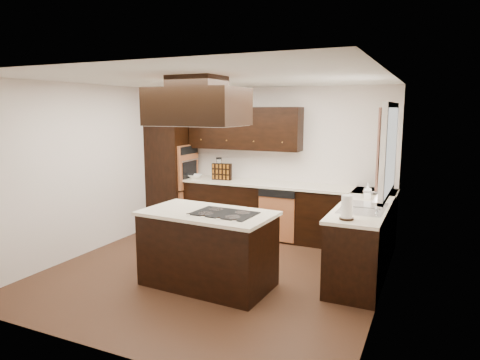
# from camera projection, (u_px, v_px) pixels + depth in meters

# --- Properties ---
(floor) EXTENTS (4.20, 4.20, 0.02)m
(floor) POSITION_uv_depth(u_px,v_px,m) (214.00, 272.00, 5.70)
(floor) COLOR brown
(floor) RESTS_ON ground
(ceiling) EXTENTS (4.20, 4.20, 0.02)m
(ceiling) POSITION_uv_depth(u_px,v_px,m) (212.00, 78.00, 5.29)
(ceiling) COLOR silver
(ceiling) RESTS_ON ground
(wall_back) EXTENTS (4.20, 0.02, 2.50)m
(wall_back) POSITION_uv_depth(u_px,v_px,m) (271.00, 161.00, 7.38)
(wall_back) COLOR silver
(wall_back) RESTS_ON ground
(wall_front) EXTENTS (4.20, 0.02, 2.50)m
(wall_front) POSITION_uv_depth(u_px,v_px,m) (95.00, 215.00, 3.60)
(wall_front) COLOR silver
(wall_front) RESTS_ON ground
(wall_left) EXTENTS (0.02, 4.20, 2.50)m
(wall_left) POSITION_uv_depth(u_px,v_px,m) (88.00, 169.00, 6.36)
(wall_left) COLOR silver
(wall_left) RESTS_ON ground
(wall_right) EXTENTS (0.02, 4.20, 2.50)m
(wall_right) POSITION_uv_depth(u_px,v_px,m) (386.00, 192.00, 4.62)
(wall_right) COLOR silver
(wall_right) RESTS_ON ground
(oven_column) EXTENTS (0.65, 0.75, 2.12)m
(oven_column) POSITION_uv_depth(u_px,v_px,m) (172.00, 169.00, 7.78)
(oven_column) COLOR black
(oven_column) RESTS_ON floor
(wall_oven_face) EXTENTS (0.05, 0.62, 0.78)m
(wall_oven_face) POSITION_uv_depth(u_px,v_px,m) (188.00, 167.00, 7.63)
(wall_oven_face) COLOR #B9683C
(wall_oven_face) RESTS_ON oven_column
(base_cabinets_back) EXTENTS (2.93, 0.60, 0.88)m
(base_cabinets_back) POSITION_uv_depth(u_px,v_px,m) (266.00, 211.00, 7.22)
(base_cabinets_back) COLOR black
(base_cabinets_back) RESTS_ON floor
(base_cabinets_right) EXTENTS (0.60, 2.40, 0.88)m
(base_cabinets_right) POSITION_uv_depth(u_px,v_px,m) (365.00, 238.00, 5.69)
(base_cabinets_right) COLOR black
(base_cabinets_right) RESTS_ON floor
(countertop_back) EXTENTS (2.93, 0.63, 0.04)m
(countertop_back) POSITION_uv_depth(u_px,v_px,m) (266.00, 184.00, 7.13)
(countertop_back) COLOR white
(countertop_back) RESTS_ON base_cabinets_back
(countertop_right) EXTENTS (0.63, 2.40, 0.04)m
(countertop_right) POSITION_uv_depth(u_px,v_px,m) (366.00, 204.00, 5.62)
(countertop_right) COLOR white
(countertop_right) RESTS_ON base_cabinets_right
(upper_cabinets) EXTENTS (2.00, 0.34, 0.72)m
(upper_cabinets) POSITION_uv_depth(u_px,v_px,m) (244.00, 128.00, 7.31)
(upper_cabinets) COLOR black
(upper_cabinets) RESTS_ON wall_back
(dishwasher_front) EXTENTS (0.60, 0.05, 0.72)m
(dishwasher_front) POSITION_uv_depth(u_px,v_px,m) (276.00, 219.00, 6.84)
(dishwasher_front) COLOR #B9683C
(dishwasher_front) RESTS_ON floor
(window_frame) EXTENTS (0.06, 1.32, 1.12)m
(window_frame) POSITION_uv_depth(u_px,v_px,m) (389.00, 150.00, 5.07)
(window_frame) COLOR white
(window_frame) RESTS_ON wall_right
(window_pane) EXTENTS (0.00, 1.20, 1.00)m
(window_pane) POSITION_uv_depth(u_px,v_px,m) (391.00, 150.00, 5.06)
(window_pane) COLOR white
(window_pane) RESTS_ON wall_right
(curtain_left) EXTENTS (0.02, 0.34, 0.90)m
(curtain_left) POSITION_uv_depth(u_px,v_px,m) (380.00, 149.00, 4.71)
(curtain_left) COLOR #CCAF98
(curtain_left) RESTS_ON wall_right
(curtain_right) EXTENTS (0.02, 0.34, 0.90)m
(curtain_right) POSITION_uv_depth(u_px,v_px,m) (388.00, 143.00, 5.46)
(curtain_right) COLOR #CCAF98
(curtain_right) RESTS_ON wall_right
(sink_rim) EXTENTS (0.52, 0.84, 0.01)m
(sink_rim) POSITION_uv_depth(u_px,v_px,m) (363.00, 208.00, 5.30)
(sink_rim) COLOR silver
(sink_rim) RESTS_ON countertop_right
(island) EXTENTS (1.57, 0.92, 0.88)m
(island) POSITION_uv_depth(u_px,v_px,m) (208.00, 250.00, 5.19)
(island) COLOR black
(island) RESTS_ON floor
(island_top) EXTENTS (1.63, 0.98, 0.04)m
(island_top) POSITION_uv_depth(u_px,v_px,m) (207.00, 213.00, 5.12)
(island_top) COLOR white
(island_top) RESTS_ON island
(cooktop) EXTENTS (0.75, 0.52, 0.01)m
(cooktop) POSITION_uv_depth(u_px,v_px,m) (224.00, 213.00, 5.01)
(cooktop) COLOR black
(cooktop) RESTS_ON island_top
(range_hood) EXTENTS (1.05, 0.72, 0.42)m
(range_hood) POSITION_uv_depth(u_px,v_px,m) (197.00, 107.00, 4.81)
(range_hood) COLOR black
(range_hood) RESTS_ON ceiling
(hood_duct) EXTENTS (0.55, 0.50, 0.13)m
(hood_duct) POSITION_uv_depth(u_px,v_px,m) (197.00, 82.00, 4.76)
(hood_duct) COLOR black
(hood_duct) RESTS_ON ceiling
(blender_base) EXTENTS (0.15, 0.15, 0.10)m
(blender_base) POSITION_uv_depth(u_px,v_px,m) (219.00, 176.00, 7.49)
(blender_base) COLOR silver
(blender_base) RESTS_ON countertop_back
(blender_pitcher) EXTENTS (0.13, 0.13, 0.26)m
(blender_pitcher) POSITION_uv_depth(u_px,v_px,m) (219.00, 166.00, 7.46)
(blender_pitcher) COLOR silver
(blender_pitcher) RESTS_ON blender_base
(spice_rack) EXTENTS (0.35, 0.14, 0.29)m
(spice_rack) POSITION_uv_depth(u_px,v_px,m) (222.00, 172.00, 7.42)
(spice_rack) COLOR black
(spice_rack) RESTS_ON countertop_back
(mixing_bowl) EXTENTS (0.29, 0.29, 0.06)m
(mixing_bowl) POSITION_uv_depth(u_px,v_px,m) (195.00, 176.00, 7.64)
(mixing_bowl) COLOR white
(mixing_bowl) RESTS_ON countertop_back
(soap_bottle) EXTENTS (0.11, 0.12, 0.22)m
(soap_bottle) POSITION_uv_depth(u_px,v_px,m) (368.00, 191.00, 5.83)
(soap_bottle) COLOR white
(soap_bottle) RESTS_ON countertop_right
(paper_towel) EXTENTS (0.16, 0.16, 0.28)m
(paper_towel) POSITION_uv_depth(u_px,v_px,m) (347.00, 208.00, 4.72)
(paper_towel) COLOR white
(paper_towel) RESTS_ON countertop_right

